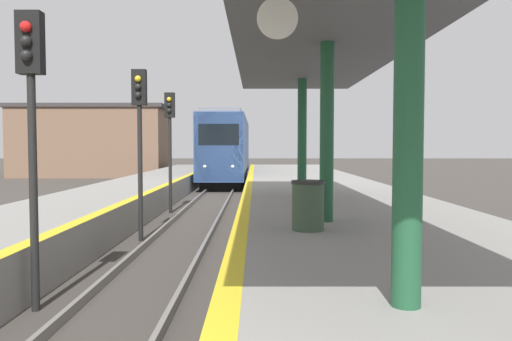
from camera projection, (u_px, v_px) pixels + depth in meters
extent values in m
cube|color=black|center=(226.00, 178.00, 34.06)|extent=(2.24, 14.47, 0.55)
cube|color=#33518C|center=(226.00, 147.00, 33.96)|extent=(2.64, 16.08, 3.71)
cube|color=#E54C19|center=(217.00, 147.00, 26.00)|extent=(2.58, 0.16, 3.63)
cube|color=black|center=(217.00, 135.00, 25.91)|extent=(2.11, 0.06, 1.11)
cube|color=slate|center=(226.00, 118.00, 33.86)|extent=(2.24, 15.28, 0.24)
sphere|color=white|center=(203.00, 167.00, 25.99)|extent=(0.18, 0.18, 0.18)
sphere|color=white|center=(231.00, 167.00, 26.00)|extent=(0.18, 0.18, 0.18)
cylinder|color=black|center=(31.00, 194.00, 7.30)|extent=(0.12, 0.12, 3.48)
cube|color=black|center=(28.00, 43.00, 7.19)|extent=(0.36, 0.20, 0.90)
sphere|color=red|center=(23.00, 26.00, 7.05)|extent=(0.16, 0.16, 0.16)
sphere|color=black|center=(24.00, 41.00, 7.06)|extent=(0.16, 0.16, 0.16)
sphere|color=black|center=(24.00, 55.00, 7.07)|extent=(0.16, 0.16, 0.16)
cylinder|color=black|center=(138.00, 174.00, 12.73)|extent=(0.12, 0.12, 3.48)
cube|color=black|center=(137.00, 87.00, 12.62)|extent=(0.36, 0.20, 0.90)
sphere|color=yellow|center=(136.00, 79.00, 12.48)|extent=(0.16, 0.16, 0.16)
sphere|color=black|center=(136.00, 87.00, 12.49)|extent=(0.16, 0.16, 0.16)
sphere|color=black|center=(136.00, 95.00, 12.50)|extent=(0.16, 0.16, 0.16)
cylinder|color=black|center=(168.00, 166.00, 18.15)|extent=(0.12, 0.12, 3.48)
cube|color=black|center=(168.00, 105.00, 18.05)|extent=(0.36, 0.20, 0.90)
sphere|color=yellow|center=(167.00, 99.00, 17.91)|extent=(0.16, 0.16, 0.16)
sphere|color=black|center=(167.00, 105.00, 17.92)|extent=(0.16, 0.16, 0.16)
sphere|color=black|center=(167.00, 110.00, 17.93)|extent=(0.16, 0.16, 0.16)
cylinder|color=#1E5133|center=(406.00, 116.00, 4.67)|extent=(0.28, 0.28, 3.60)
cylinder|color=#1E5133|center=(325.00, 132.00, 10.04)|extent=(0.28, 0.28, 3.60)
cylinder|color=#1E5133|center=(300.00, 137.00, 15.42)|extent=(0.28, 0.28, 3.60)
cube|color=#515156|center=(326.00, 37.00, 9.95)|extent=(3.79, 16.15, 0.20)
cylinder|color=white|center=(276.00, 18.00, 6.74)|extent=(0.56, 0.04, 0.56)
cylinder|color=#384C38|center=(306.00, 207.00, 9.04)|extent=(0.58, 0.58, 0.84)
cylinder|color=#262626|center=(306.00, 182.00, 9.02)|extent=(0.61, 0.61, 0.06)
cube|color=brown|center=(92.00, 143.00, 40.68)|extent=(11.75, 6.01, 5.42)
cube|color=#383333|center=(91.00, 108.00, 40.54)|extent=(12.34, 6.31, 0.30)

